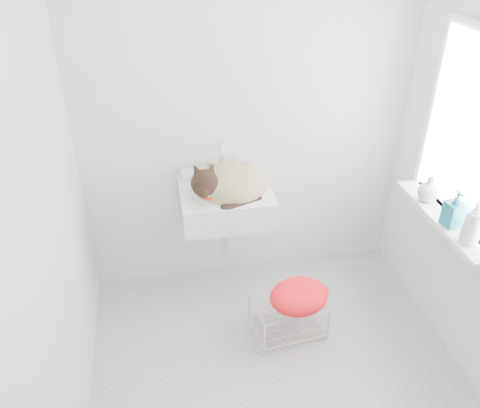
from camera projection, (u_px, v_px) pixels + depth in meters
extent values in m
cube|color=#B8B8B8|center=(277.00, 368.00, 3.00)|extent=(2.20, 2.00, 0.02)
cube|color=white|center=(247.00, 113.00, 3.18)|extent=(2.20, 0.02, 2.50)
cube|color=white|center=(45.00, 212.00, 2.17)|extent=(0.02, 2.00, 2.50)
cube|color=white|center=(477.00, 136.00, 2.63)|extent=(0.01, 0.80, 1.00)
cube|color=white|center=(474.00, 136.00, 2.62)|extent=(0.04, 0.90, 1.10)
cube|color=white|center=(443.00, 219.00, 2.89)|extent=(0.16, 0.88, 0.04)
cube|color=white|center=(225.00, 189.00, 3.14)|extent=(0.58, 0.51, 0.23)
ellipsoid|color=tan|center=(230.00, 186.00, 3.12)|extent=(0.50, 0.44, 0.24)
sphere|color=black|center=(203.00, 178.00, 2.98)|extent=(0.19, 0.19, 0.17)
torus|color=red|center=(207.00, 186.00, 3.00)|extent=(0.16, 0.16, 0.07)
cube|color=silver|center=(288.00, 313.00, 3.18)|extent=(0.46, 0.34, 0.26)
ellipsoid|color=red|center=(299.00, 302.00, 3.08)|extent=(0.43, 0.35, 0.16)
imported|color=white|center=(467.00, 242.00, 2.66)|extent=(0.12, 0.12, 0.22)
imported|color=#166D88|center=(450.00, 225.00, 2.80)|extent=(0.11, 0.11, 0.22)
imported|color=#AABEC8|center=(426.00, 200.00, 3.03)|extent=(0.15, 0.15, 0.17)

